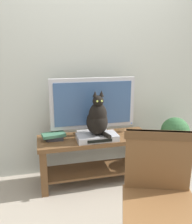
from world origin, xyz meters
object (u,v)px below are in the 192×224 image
object	(u,v)px
tv_stand	(95,151)
cat	(98,118)
tv	(93,105)
wooden_chair	(159,192)
media_box	(97,137)
potted_plant	(174,141)
book_stack	(54,136)

from	to	relation	value
tv_stand	cat	distance (m)	0.42
tv	cat	distance (m)	0.21
cat	wooden_chair	world-z (taller)	cat
tv	tv_stand	bearing A→B (deg)	-90.02
wooden_chair	cat	bearing A→B (deg)	98.67
media_box	potted_plant	world-z (taller)	potted_plant
tv_stand	wooden_chair	xyz separation A→B (m)	(0.16, -1.13, 0.18)
book_stack	potted_plant	size ratio (longest dim) A/B	0.37
media_box	book_stack	bearing A→B (deg)	165.39
tv	potted_plant	world-z (taller)	tv
book_stack	potted_plant	bearing A→B (deg)	-2.50
book_stack	potted_plant	distance (m)	1.41
tv_stand	media_box	xyz separation A→B (m)	(0.00, -0.09, 0.20)
book_stack	wooden_chair	bearing A→B (deg)	-62.62
tv	potted_plant	xyz separation A→B (m)	(0.96, -0.12, -0.47)
tv_stand	cat	bearing A→B (deg)	-88.30
wooden_chair	potted_plant	xyz separation A→B (m)	(0.81, 1.09, -0.15)
cat	potted_plant	xyz separation A→B (m)	(0.96, 0.07, -0.38)
tv_stand	wooden_chair	bearing A→B (deg)	-81.96
tv	media_box	world-z (taller)	tv
tv	media_box	distance (m)	0.35
tv	potted_plant	size ratio (longest dim) A/B	1.37
cat	wooden_chair	xyz separation A→B (m)	(0.16, -1.03, -0.22)
cat	potted_plant	distance (m)	1.03
tv_stand	cat	world-z (taller)	cat
media_box	cat	bearing A→B (deg)	-85.00
media_box	tv_stand	bearing A→B (deg)	91.27
media_box	wooden_chair	bearing A→B (deg)	-81.38
potted_plant	cat	bearing A→B (deg)	-176.12
cat	book_stack	size ratio (longest dim) A/B	1.84
book_stack	potted_plant	world-z (taller)	potted_plant
media_box	cat	distance (m)	0.21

